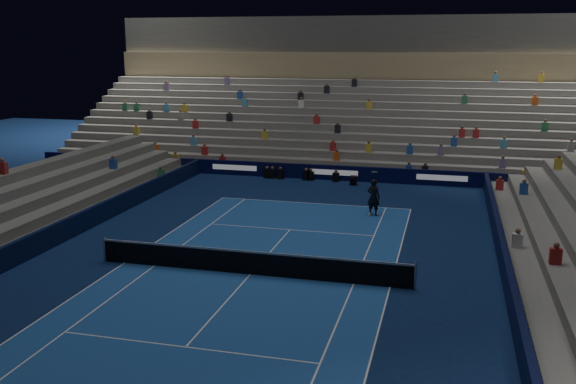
% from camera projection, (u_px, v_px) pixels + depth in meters
% --- Properties ---
extents(ground, '(90.00, 90.00, 0.00)m').
position_uv_depth(ground, '(250.00, 275.00, 25.15)').
color(ground, '#0B1D46').
rests_on(ground, ground).
extents(court_surface, '(10.97, 23.77, 0.01)m').
position_uv_depth(court_surface, '(250.00, 274.00, 25.15)').
color(court_surface, '#1B4A97').
rests_on(court_surface, ground).
extents(sponsor_barrier_far, '(44.00, 0.25, 1.00)m').
position_uv_depth(sponsor_barrier_far, '(334.00, 173.00, 42.49)').
color(sponsor_barrier_far, black).
rests_on(sponsor_barrier_far, ground).
extents(sponsor_barrier_east, '(0.25, 37.00, 1.00)m').
position_uv_depth(sponsor_barrier_east, '(509.00, 285.00, 22.69)').
color(sponsor_barrier_east, '#080E33').
rests_on(sponsor_barrier_east, ground).
extents(sponsor_barrier_west, '(0.25, 37.00, 1.00)m').
position_uv_depth(sponsor_barrier_west, '(35.00, 244.00, 27.38)').
color(sponsor_barrier_west, black).
rests_on(sponsor_barrier_west, ground).
extents(grandstand_main, '(44.00, 15.20, 11.20)m').
position_uv_depth(grandstand_main, '(356.00, 115.00, 50.70)').
color(grandstand_main, slate).
rests_on(grandstand_main, ground).
extents(tennis_net, '(12.90, 0.10, 1.10)m').
position_uv_depth(tennis_net, '(250.00, 262.00, 25.03)').
color(tennis_net, '#B2B2B7').
rests_on(tennis_net, ground).
extents(tennis_player, '(0.83, 0.68, 1.98)m').
position_uv_depth(tennis_player, '(374.00, 197.00, 33.63)').
color(tennis_player, black).
rests_on(tennis_player, ground).
extents(broadcast_camera, '(0.47, 0.89, 0.57)m').
position_uv_depth(broadcast_camera, '(353.00, 180.00, 41.11)').
color(broadcast_camera, black).
rests_on(broadcast_camera, ground).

